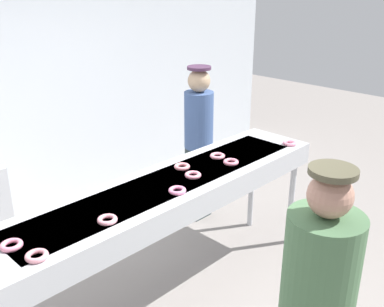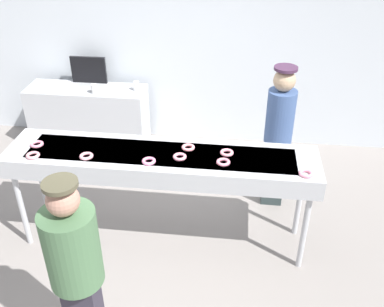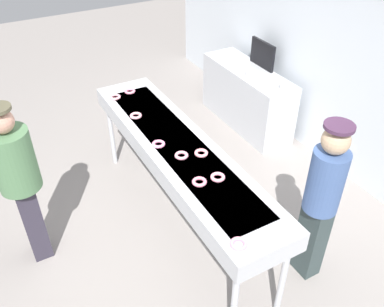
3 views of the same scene
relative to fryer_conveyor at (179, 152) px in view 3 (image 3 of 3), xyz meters
name	(u,v)px [view 3 (image 3 of 3)]	position (x,y,z in m)	size (l,w,h in m)	color
ground_plane	(180,222)	(0.00, 0.00, -0.97)	(16.00, 16.00, 0.00)	gray
back_wall	(358,57)	(0.00, 2.29, 0.51)	(8.00, 0.12, 2.96)	silver
fryer_conveyor	(179,152)	(0.00, 0.00, 0.00)	(3.00, 0.65, 1.06)	#B7BABF
strawberry_donut_0	(239,244)	(1.33, -0.21, 0.11)	(0.13, 0.13, 0.03)	pink
strawberry_donut_1	(218,177)	(0.63, 0.06, 0.11)	(0.13, 0.13, 0.03)	pink
strawberry_donut_2	(130,91)	(-1.22, -0.01, 0.11)	(0.13, 0.13, 0.03)	pink
strawberry_donut_3	(199,182)	(0.60, -0.11, 0.11)	(0.13, 0.13, 0.03)	pink
strawberry_donut_4	(136,116)	(-0.67, -0.16, 0.11)	(0.13, 0.13, 0.03)	pink
strawberry_donut_5	(115,97)	(-1.17, -0.21, 0.11)	(0.13, 0.13, 0.03)	pink
strawberry_donut_6	(181,155)	(0.19, -0.07, 0.11)	(0.13, 0.13, 0.03)	pink
strawberry_donut_7	(158,144)	(-0.08, -0.18, 0.11)	(0.13, 0.13, 0.03)	pink
strawberry_donut_8	(201,153)	(0.25, 0.11, 0.11)	(0.13, 0.13, 0.03)	pink
worker_baker	(321,198)	(1.16, 0.79, -0.03)	(0.30, 0.30, 1.69)	#2E3B3C
customer_waiting	(19,177)	(-0.33, -1.44, 0.03)	(0.37, 0.37, 1.72)	#312C3A
prep_counter	(247,97)	(-1.39, 1.84, -0.53)	(1.63, 0.53, 0.88)	#B7BABF
paper_cup_0	(248,72)	(-1.21, 1.70, -0.03)	(0.08, 0.08, 0.13)	white
paper_cup_1	(283,85)	(-0.67, 1.86, -0.03)	(0.08, 0.08, 0.13)	white
menu_display	(263,54)	(-1.39, 2.06, 0.10)	(0.49, 0.04, 0.37)	black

